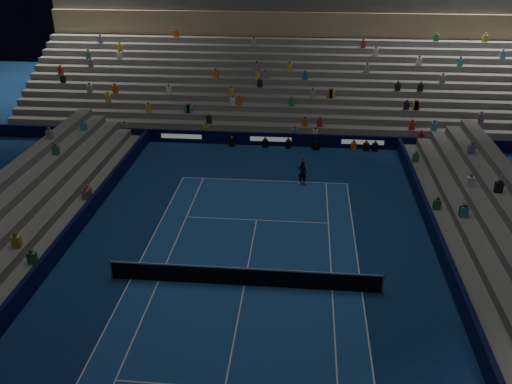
% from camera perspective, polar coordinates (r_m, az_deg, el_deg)
% --- Properties ---
extents(ground, '(90.00, 90.00, 0.00)m').
position_cam_1_polar(ground, '(25.98, -1.24, -9.77)').
color(ground, navy).
rests_on(ground, ground).
extents(court_surface, '(10.97, 23.77, 0.01)m').
position_cam_1_polar(court_surface, '(25.98, -1.24, -9.76)').
color(court_surface, navy).
rests_on(court_surface, ground).
extents(sponsor_barrier_far, '(44.00, 0.25, 1.00)m').
position_cam_1_polar(sponsor_barrier_far, '(42.16, 1.57, 5.57)').
color(sponsor_barrier_far, black).
rests_on(sponsor_barrier_far, ground).
extents(sponsor_barrier_east, '(0.25, 37.00, 1.00)m').
position_cam_1_polar(sponsor_barrier_east, '(26.57, 20.33, -9.42)').
color(sponsor_barrier_east, black).
rests_on(sponsor_barrier_east, ground).
extents(sponsor_barrier_west, '(0.25, 37.00, 1.00)m').
position_cam_1_polar(sponsor_barrier_west, '(28.33, -21.31, -7.24)').
color(sponsor_barrier_west, '#080B33').
rests_on(sponsor_barrier_west, ground).
extents(grandstand_main, '(44.00, 15.20, 11.20)m').
position_cam_1_polar(grandstand_main, '(50.32, 2.35, 12.35)').
color(grandstand_main, slate).
rests_on(grandstand_main, ground).
extents(tennis_net, '(12.90, 0.10, 1.10)m').
position_cam_1_polar(tennis_net, '(25.69, -1.25, -8.86)').
color(tennis_net, '#B2B2B7').
rests_on(tennis_net, ground).
extents(tennis_player, '(0.68, 0.55, 1.63)m').
position_cam_1_polar(tennis_player, '(35.53, 4.89, 2.02)').
color(tennis_player, black).
rests_on(tennis_player, ground).
extents(broadcast_camera, '(0.62, 0.98, 0.59)m').
position_cam_1_polar(broadcast_camera, '(41.71, 6.24, 4.90)').
color(broadcast_camera, black).
rests_on(broadcast_camera, ground).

